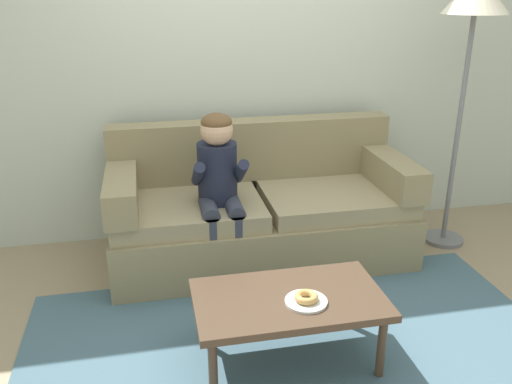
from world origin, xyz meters
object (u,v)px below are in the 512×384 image
coffee_table (289,303)px  floor_lamp (474,13)px  couch (260,212)px  donut (306,297)px  person_child (219,181)px  toy_controller (368,305)px

coffee_table → floor_lamp: bearing=36.1°
couch → donut: couch is taller
couch → floor_lamp: size_ratio=1.07×
person_child → toy_controller: person_child is taller
person_child → donut: 1.13m
couch → toy_controller: bearing=-59.3°
donut → coffee_table: bearing=132.2°
person_child → floor_lamp: size_ratio=0.57×
couch → coffee_table: bearing=-95.1°
coffee_table → toy_controller: (0.60, 0.37, -0.33)m
person_child → donut: bearing=-75.7°
person_child → toy_controller: bearing=-37.8°
person_child → floor_lamp: floor_lamp is taller
couch → toy_controller: size_ratio=9.17×
donut → couch: bearing=88.2°
floor_lamp → coffee_table: bearing=-143.9°
coffee_table → toy_controller: size_ratio=4.24×
coffee_table → toy_controller: bearing=31.2°
couch → coffee_table: size_ratio=2.16×
person_child → toy_controller: size_ratio=4.87×
coffee_table → donut: 0.12m
coffee_table → floor_lamp: floor_lamp is taller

